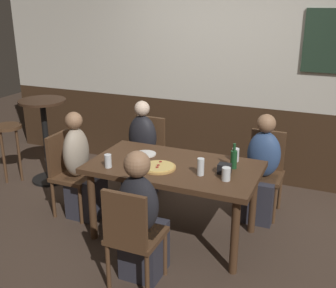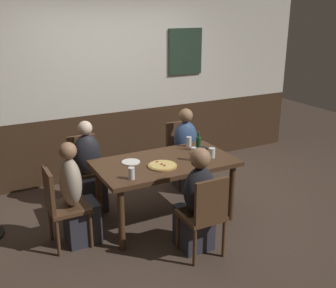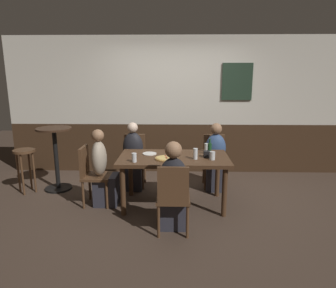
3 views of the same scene
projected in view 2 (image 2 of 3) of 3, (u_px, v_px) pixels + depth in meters
ground_plane at (165, 219)px, 4.83m from camera, size 12.00×12.00×0.00m
wall_back at (113, 88)px, 5.80m from camera, size 6.40×0.13×2.60m
dining_table at (165, 168)px, 4.62m from camera, size 1.57×0.87×0.74m
chair_right_far at (181, 150)px, 5.69m from camera, size 0.40×0.40×0.88m
chair_mid_near at (205, 212)px, 3.95m from camera, size 0.40×0.40×0.88m
chair_left_far at (85, 167)px, 5.08m from camera, size 0.40×0.40×0.88m
chair_head_west at (61, 203)px, 4.14m from camera, size 0.40×0.40×0.88m
person_right_far at (187, 155)px, 5.56m from camera, size 0.34×0.37×1.11m
person_mid_near at (196, 207)px, 4.10m from camera, size 0.34×0.37×1.13m
person_left_far at (89, 173)px, 4.95m from camera, size 0.34×0.37×1.12m
person_head_west at (77, 202)px, 4.22m from camera, size 0.37×0.34×1.13m
pizza at (162, 165)px, 4.43m from camera, size 0.32×0.32×0.03m
pint_glass_amber at (189, 142)px, 5.06m from camera, size 0.07×0.07×0.13m
beer_glass_half at (132, 174)px, 4.10m from camera, size 0.06×0.06×0.12m
pint_glass_pale at (194, 155)px, 4.60m from camera, size 0.06×0.06×0.15m
tumbler_short at (212, 153)px, 4.69m from camera, size 0.07×0.07×0.12m
beer_bottle_green at (198, 143)px, 4.91m from camera, size 0.06×0.06×0.24m
plate_white_large at (131, 162)px, 4.55m from camera, size 0.21×0.21×0.01m
condiment_caddy at (202, 151)px, 4.78m from camera, size 0.11×0.09×0.09m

